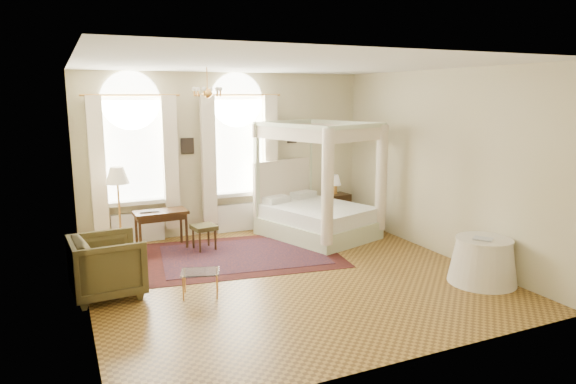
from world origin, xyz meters
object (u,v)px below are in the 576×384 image
writing_desk (161,216)px  side_table (483,261)px  stool (204,229)px  coffee_table (200,274)px  armchair (107,266)px  floor_lamp (117,180)px  canopy_bed (318,211)px  nightstand (338,208)px

writing_desk → side_table: size_ratio=0.96×
stool → coffee_table: (-0.65, -2.17, -0.06)m
armchair → floor_lamp: floor_lamp is taller
writing_desk → canopy_bed: bearing=-8.4°
nightstand → writing_desk: (-4.03, -0.40, 0.29)m
canopy_bed → floor_lamp: 3.92m
side_table → nightstand: bearing=91.9°
armchair → writing_desk: bearing=-33.7°
coffee_table → nightstand: bearing=36.9°
stool → side_table: (3.46, -3.43, -0.05)m
stool → nightstand: bearing=13.6°
stool → coffee_table: bearing=-106.6°
nightstand → floor_lamp: 4.89m
nightstand → coffee_table: (-3.97, -2.97, 0.00)m
canopy_bed → floor_lamp: (-3.81, 0.46, 0.83)m
coffee_table → floor_lamp: 2.89m
nightstand → armchair: size_ratio=0.67×
nightstand → floor_lamp: bearing=-175.2°
nightstand → armchair: armchair is taller
floor_lamp → armchair: bearing=-101.5°
nightstand → stool: size_ratio=1.39×
stool → coffee_table: stool is taller
armchair → canopy_bed: bearing=-73.9°
coffee_table → canopy_bed: bearing=35.1°
canopy_bed → nightstand: canopy_bed is taller
nightstand → side_table: (0.14, -4.24, 0.02)m
canopy_bed → floor_lamp: bearing=173.1°
armchair → side_table: 5.61m
armchair → stool: bearing=-53.2°
armchair → floor_lamp: (0.41, 2.02, 0.91)m
armchair → floor_lamp: size_ratio=0.62×
armchair → side_table: (5.31, -1.82, -0.10)m
stool → floor_lamp: (-1.44, 0.41, 0.97)m
coffee_table → side_table: side_table is taller
stool → side_table: 4.87m
floor_lamp → coffee_table: bearing=-72.9°
canopy_bed → stool: bearing=178.8°
stool → coffee_table: size_ratio=0.75×
armchair → nightstand: bearing=-69.1°
canopy_bed → nightstand: bearing=41.9°
canopy_bed → writing_desk: 3.11m
canopy_bed → armchair: 4.50m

